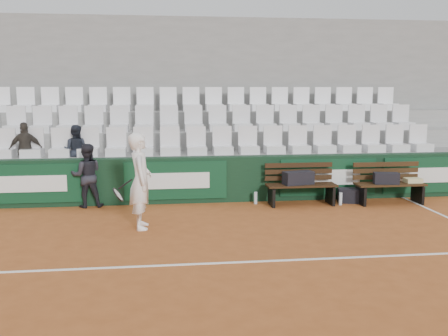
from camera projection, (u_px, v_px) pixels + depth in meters
ground at (198, 264)px, 7.09m from camera, size 80.00×80.00×0.00m
court_baseline at (198, 264)px, 7.09m from camera, size 18.00×0.06×0.01m
back_barrier at (188, 180)px, 10.94m from camera, size 18.00×0.34×1.00m
grandstand_tier_front at (184, 175)px, 11.55m from camera, size 18.00×0.95×1.00m
grandstand_tier_mid at (182, 160)px, 12.45m from camera, size 18.00×0.95×1.45m
grandstand_tier_back at (180, 147)px, 13.34m from camera, size 18.00×0.95×1.90m
grandstand_rear_wall at (179, 99)px, 13.76m from camera, size 18.00×0.30×4.40m
seat_row_front at (183, 141)px, 11.25m from camera, size 11.90×0.44×0.63m
seat_row_mid at (182, 118)px, 12.11m from camera, size 11.90×0.44×0.63m
seat_row_back at (180, 99)px, 12.97m from camera, size 11.90×0.44×0.63m
bench_left at (301, 194)px, 10.73m from camera, size 1.50×0.56×0.45m
bench_right at (389, 193)px, 10.84m from camera, size 1.50×0.56×0.45m
sports_bag_left at (298, 178)px, 10.67m from camera, size 0.69×0.42×0.28m
sports_bag_right at (386, 178)px, 10.73m from camera, size 0.56×0.34×0.24m
towel at (413, 180)px, 10.88m from camera, size 0.35×0.26×0.10m
sports_bag_ground at (350, 196)px, 10.95m from camera, size 0.57×0.42×0.31m
water_bottle_near at (256, 198)px, 10.82m from camera, size 0.07×0.07×0.26m
water_bottle_far at (340, 199)px, 10.72m from camera, size 0.08×0.08×0.27m
tennis_player at (140, 181)px, 8.83m from camera, size 0.72×0.65×1.72m
ball_kid at (87, 176)px, 10.46m from camera, size 0.70×0.57×1.35m
spectator_b at (25, 129)px, 10.84m from camera, size 0.76×0.46×1.21m
spectator_c at (75, 130)px, 10.97m from camera, size 0.63×0.54×1.14m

